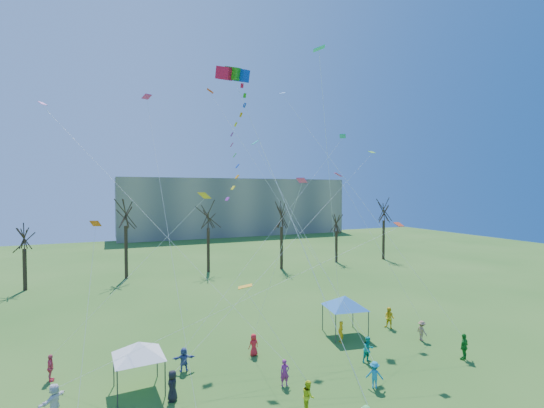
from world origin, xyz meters
name	(u,v)px	position (x,y,z in m)	size (l,w,h in m)	color
distant_building	(235,207)	(22.00, 82.00, 7.50)	(60.00, 14.00, 15.00)	gray
bare_tree_row	(205,223)	(2.94, 36.62, 7.23)	(68.63, 8.58, 11.10)	black
big_box_kite	(241,143)	(-1.87, 6.32, 14.83)	(2.59, 6.30, 20.02)	red
canopy_tent_white	(138,349)	(-8.11, 6.78, 2.49)	(3.92, 3.92, 2.94)	#3F3F44
canopy_tent_blue	(345,302)	(8.07, 9.31, 2.73)	(4.24, 4.24, 3.23)	#3F3F44
festival_crowd	(276,365)	(-0.03, 4.98, 0.85)	(26.96, 10.96, 1.84)	red
small_kites_aloft	(263,168)	(0.96, 9.60, 13.54)	(28.64, 17.44, 30.03)	#D6470B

